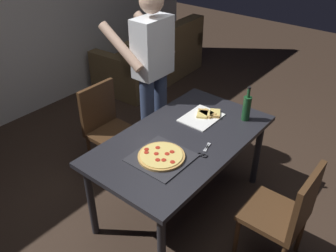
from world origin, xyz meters
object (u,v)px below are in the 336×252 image
chair_far_side (107,124)px  couch (153,60)px  person_serving_pizza (152,69)px  chair_near_camera (287,212)px  wine_bottle (247,108)px  kitchen_scissors (204,152)px  pepperoni_pizza_on_tray (161,157)px  dining_table (182,145)px

chair_far_side → couch: 2.19m
person_serving_pizza → chair_near_camera: bearing=-105.2°
wine_bottle → kitchen_scissors: (-0.63, 0.01, -0.11)m
kitchen_scissors → pepperoni_pizza_on_tray: bearing=140.8°
pepperoni_pizza_on_tray → kitchen_scissors: bearing=-39.2°
dining_table → kitchen_scissors: kitchen_scissors is taller
chair_near_camera → chair_far_side: 1.86m
kitchen_scissors → person_serving_pizza: bearing=62.2°
dining_table → chair_near_camera: size_ratio=1.75×
pepperoni_pizza_on_tray → kitchen_scissors: size_ratio=2.08×
couch → person_serving_pizza: person_serving_pizza is taller
person_serving_pizza → wine_bottle: 0.99m
couch → wine_bottle: bearing=-120.7°
person_serving_pizza → kitchen_scissors: size_ratio=8.81×
person_serving_pizza → wine_bottle: size_ratio=5.54×
pepperoni_pizza_on_tray → wine_bottle: wine_bottle is taller
kitchen_scissors → wine_bottle: bearing=-0.6°
couch → wine_bottle: (-1.33, -2.24, 0.57)m
pepperoni_pizza_on_tray → wine_bottle: bearing=-13.6°
person_serving_pizza → dining_table: bearing=-122.1°
chair_far_side → pepperoni_pizza_on_tray: chair_far_side is taller
chair_near_camera → person_serving_pizza: person_serving_pizza is taller
couch → person_serving_pizza: bearing=-138.8°
chair_near_camera → couch: 3.49m
person_serving_pizza → kitchen_scissors: 1.11m
pepperoni_pizza_on_tray → person_serving_pizza: bearing=44.7°
kitchen_scissors → chair_near_camera: bearing=-84.9°
chair_near_camera → pepperoni_pizza_on_tray: 0.98m
person_serving_pizza → wine_bottle: (0.12, -0.97, -0.13)m
chair_near_camera → wine_bottle: bearing=49.7°
dining_table → chair_far_side: chair_far_side is taller
chair_near_camera → wine_bottle: 0.95m
couch → pepperoni_pizza_on_tray: couch is taller
dining_table → couch: bearing=46.2°
chair_far_side → wine_bottle: size_ratio=2.85×
person_serving_pizza → kitchen_scissors: person_serving_pizza is taller
person_serving_pizza → kitchen_scissors: (-0.51, -0.96, -0.24)m
chair_far_side → pepperoni_pizza_on_tray: bearing=-108.0°
pepperoni_pizza_on_tray → dining_table: bearing=7.8°
pepperoni_pizza_on_tray → kitchen_scissors: (0.26, -0.21, -0.01)m
chair_near_camera → chair_far_side: bearing=90.0°
dining_table → wine_bottle: size_ratio=4.97×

